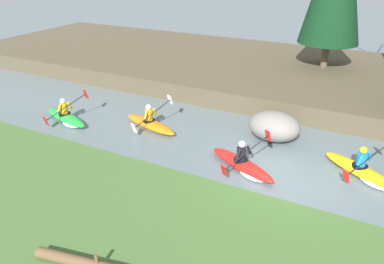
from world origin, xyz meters
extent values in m
plane|color=slate|center=(0.00, 0.00, 0.00)|extent=(90.00, 90.00, 0.00)
cube|color=brown|center=(0.00, 9.80, 0.42)|extent=(44.00, 10.92, 0.85)
cylinder|color=brown|center=(-0.72, 10.45, 1.50)|extent=(0.36, 0.36, 1.31)
ellipsoid|color=yellow|center=(2.05, 1.41, 0.17)|extent=(2.61, 1.94, 0.34)
cylinder|color=black|center=(2.01, 1.44, 0.31)|extent=(0.66, 0.66, 0.08)
cylinder|color=#1984CC|center=(2.01, 1.44, 0.56)|extent=(0.41, 0.41, 0.42)
sphere|color=yellow|center=(2.01, 1.44, 0.89)|extent=(0.32, 0.32, 0.23)
cylinder|color=#1984CC|center=(2.22, 1.59, 0.65)|extent=(0.20, 0.24, 0.35)
cylinder|color=#1984CC|center=(1.97, 1.18, 0.65)|extent=(0.20, 0.24, 0.35)
cylinder|color=black|center=(2.21, 1.31, 0.69)|extent=(1.04, 1.64, 0.65)
cube|color=red|center=(1.70, 0.51, 0.38)|extent=(0.25, 0.24, 0.41)
ellipsoid|color=white|center=(2.52, 1.12, 0.09)|extent=(1.30, 1.18, 0.18)
ellipsoid|color=red|center=(-1.42, 0.07, 0.17)|extent=(2.70, 1.69, 0.34)
cone|color=red|center=(-0.29, -0.46, 0.19)|extent=(0.40, 0.33, 0.20)
cylinder|color=black|center=(-1.46, 0.09, 0.31)|extent=(0.64, 0.64, 0.08)
cylinder|color=black|center=(-1.46, 0.09, 0.56)|extent=(0.40, 0.40, 0.42)
sphere|color=white|center=(-1.46, 0.09, 0.89)|extent=(0.31, 0.31, 0.23)
cylinder|color=black|center=(-1.27, 0.26, 0.65)|extent=(0.18, 0.24, 0.35)
cylinder|color=black|center=(-1.47, -0.17, 0.65)|extent=(0.18, 0.24, 0.35)
cylinder|color=black|center=(-1.25, -0.01, 0.69)|extent=(0.84, 1.75, 0.65)
cube|color=red|center=(-0.85, 0.85, 1.00)|extent=(0.25, 0.23, 0.41)
cube|color=red|center=(-1.66, -0.87, 0.38)|extent=(0.25, 0.23, 0.41)
ellipsoid|color=white|center=(-0.92, -0.17, 0.09)|extent=(1.29, 1.10, 0.18)
ellipsoid|color=orange|center=(-5.77, 1.34, 0.17)|extent=(2.76, 1.32, 0.34)
cone|color=orange|center=(-4.57, 1.00, 0.19)|extent=(0.39, 0.29, 0.20)
cylinder|color=black|center=(-5.82, 1.35, 0.31)|extent=(0.59, 0.59, 0.08)
cylinder|color=yellow|center=(-5.82, 1.35, 0.56)|extent=(0.37, 0.37, 0.42)
sphere|color=white|center=(-5.82, 1.35, 0.89)|extent=(0.28, 0.28, 0.23)
cylinder|color=yellow|center=(-5.65, 1.55, 0.65)|extent=(0.15, 0.24, 0.35)
cylinder|color=yellow|center=(-5.79, 1.09, 0.65)|extent=(0.15, 0.24, 0.35)
cylinder|color=black|center=(-5.60, 1.29, 0.69)|extent=(0.56, 1.85, 0.65)
cube|color=white|center=(-5.34, 2.20, 1.00)|extent=(0.24, 0.21, 0.41)
cube|color=white|center=(-5.86, 0.37, 0.38)|extent=(0.24, 0.21, 0.41)
ellipsoid|color=green|center=(-9.27, 0.30, 0.17)|extent=(2.76, 1.31, 0.34)
cone|color=green|center=(-8.08, -0.03, 0.19)|extent=(0.39, 0.29, 0.20)
cylinder|color=black|center=(-9.32, 0.32, 0.31)|extent=(0.59, 0.59, 0.08)
cylinder|color=yellow|center=(-9.32, 0.32, 0.56)|extent=(0.37, 0.37, 0.42)
sphere|color=white|center=(-9.32, 0.32, 0.89)|extent=(0.28, 0.28, 0.23)
cylinder|color=yellow|center=(-9.16, 0.52, 0.65)|extent=(0.15, 0.24, 0.35)
cylinder|color=yellow|center=(-9.29, 0.06, 0.65)|extent=(0.15, 0.24, 0.35)
cylinder|color=black|center=(-9.10, 0.25, 0.69)|extent=(0.55, 1.85, 0.65)
cube|color=red|center=(-8.84, 1.17, 1.00)|extent=(0.24, 0.21, 0.41)
cube|color=red|center=(-9.36, -0.66, 0.38)|extent=(0.24, 0.21, 0.41)
ellipsoid|color=white|center=(-8.74, 0.15, 0.09)|extent=(1.25, 0.97, 0.18)
ellipsoid|color=gray|center=(-1.11, 2.62, 0.55)|extent=(1.93, 1.51, 1.09)
cylinder|color=brown|center=(-2.48, -5.95, 0.75)|extent=(2.39, 0.67, 0.24)
cylinder|color=brown|center=(-2.28, -5.92, 0.97)|extent=(0.08, 0.08, 0.20)
camera|label=1|loc=(1.93, -9.98, 6.42)|focal=35.00mm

